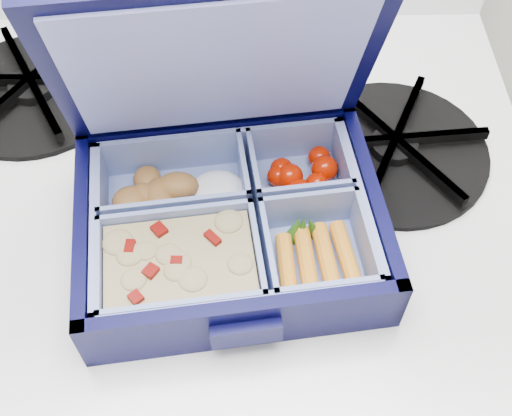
{
  "coord_description": "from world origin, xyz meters",
  "views": [
    {
      "loc": [
        0.64,
        1.37,
        1.24
      ],
      "look_at": [
        0.64,
        1.65,
        0.85
      ],
      "focal_mm": 45.0,
      "sensor_mm": 36.0,
      "label": 1
    }
  ],
  "objects_px": {
    "bento_box": "(231,224)",
    "fork": "(268,131)",
    "stove": "(233,365)",
    "burner_grate": "(394,144)"
  },
  "relations": [
    {
      "from": "bento_box",
      "to": "fork",
      "type": "bearing_deg",
      "value": 67.66
    },
    {
      "from": "stove",
      "to": "bento_box",
      "type": "bearing_deg",
      "value": -80.7
    },
    {
      "from": "burner_grate",
      "to": "fork",
      "type": "xyz_separation_m",
      "value": [
        -0.11,
        0.03,
        -0.01
      ]
    },
    {
      "from": "burner_grate",
      "to": "fork",
      "type": "bearing_deg",
      "value": 166.72
    },
    {
      "from": "stove",
      "to": "burner_grate",
      "type": "xyz_separation_m",
      "value": [
        0.15,
        0.03,
        0.42
      ]
    },
    {
      "from": "stove",
      "to": "bento_box",
      "type": "height_order",
      "value": "bento_box"
    },
    {
      "from": "bento_box",
      "to": "fork",
      "type": "height_order",
      "value": "bento_box"
    },
    {
      "from": "stove",
      "to": "bento_box",
      "type": "relative_size",
      "value": 3.63
    },
    {
      "from": "burner_grate",
      "to": "stove",
      "type": "bearing_deg",
      "value": -170.16
    },
    {
      "from": "stove",
      "to": "burner_grate",
      "type": "relative_size",
      "value": 4.87
    }
  ]
}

